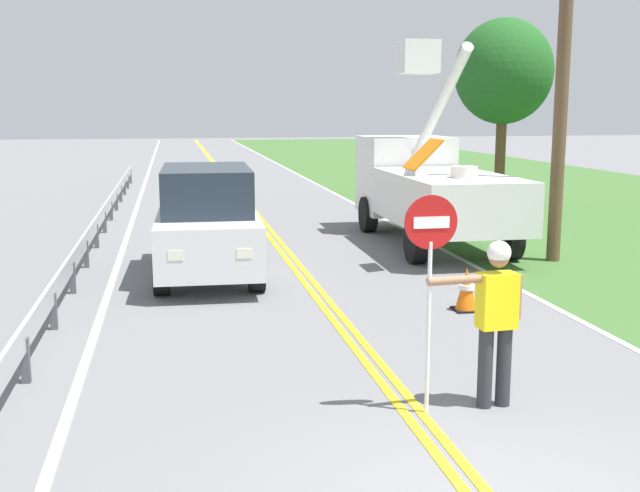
{
  "coord_description": "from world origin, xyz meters",
  "views": [
    {
      "loc": [
        -2.43,
        -5.22,
        3.2
      ],
      "look_at": [
        -0.33,
        5.83,
        1.2
      ],
      "focal_mm": 43.74,
      "sensor_mm": 36.0,
      "label": 1
    }
  ],
  "objects": [
    {
      "name": "stop_sign_paddle",
      "position": [
        0.14,
        2.27,
        1.71
      ],
      "size": [
        0.56,
        0.04,
        2.33
      ],
      "color": "silver",
      "rests_on": "ground"
    },
    {
      "name": "centerline_yellow_left",
      "position": [
        -0.09,
        20.0,
        0.01
      ],
      "size": [
        0.11,
        110.0,
        0.01
      ],
      "primitive_type": "cube",
      "color": "yellow",
      "rests_on": "ground"
    },
    {
      "name": "centerline_yellow_right",
      "position": [
        0.09,
        20.0,
        0.01
      ],
      "size": [
        0.11,
        110.0,
        0.01
      ],
      "primitive_type": "cube",
      "color": "yellow",
      "rests_on": "ground"
    },
    {
      "name": "oncoming_suv_nearest",
      "position": [
        -1.8,
        9.61,
        1.06
      ],
      "size": [
        2.02,
        4.65,
        2.1
      ],
      "color": "silver",
      "rests_on": "ground"
    },
    {
      "name": "flagger_worker",
      "position": [
        0.91,
        2.33,
        1.05
      ],
      "size": [
        1.09,
        0.27,
        1.83
      ],
      "color": "#2D2D33",
      "rests_on": "ground"
    },
    {
      "name": "grass_verge_right",
      "position": [
        11.6,
        20.0,
        0.0
      ],
      "size": [
        16.0,
        110.0,
        0.01
      ],
      "primitive_type": "cube",
      "color": "#3D662D",
      "rests_on": "ground"
    },
    {
      "name": "edge_line_left",
      "position": [
        -3.6,
        20.0,
        0.01
      ],
      "size": [
        0.12,
        110.0,
        0.01
      ],
      "primitive_type": "cube",
      "color": "silver",
      "rests_on": "ground"
    },
    {
      "name": "utility_bucket_truck",
      "position": [
        3.58,
        12.63,
        1.39
      ],
      "size": [
        2.73,
        6.83,
        4.83
      ],
      "color": "silver",
      "rests_on": "ground"
    },
    {
      "name": "utility_pole_near",
      "position": [
        5.46,
        9.81,
        4.04
      ],
      "size": [
        1.8,
        0.28,
        7.73
      ],
      "color": "brown",
      "rests_on": "ground"
    },
    {
      "name": "guardrail_left_shoulder",
      "position": [
        -4.2,
        14.33,
        0.52
      ],
      "size": [
        0.1,
        32.0,
        0.71
      ],
      "color": "#9EA0A3",
      "rests_on": "ground"
    },
    {
      "name": "roadside_tree_verge",
      "position": [
        7.64,
        17.68,
        4.27
      ],
      "size": [
        3.0,
        3.0,
        5.9
      ],
      "color": "brown",
      "rests_on": "ground"
    },
    {
      "name": "traffic_cone_lead",
      "position": [
        2.13,
        6.23,
        0.34
      ],
      "size": [
        0.4,
        0.4,
        0.7
      ],
      "color": "orange",
      "rests_on": "ground"
    },
    {
      "name": "edge_line_right",
      "position": [
        3.6,
        20.0,
        0.01
      ],
      "size": [
        0.12,
        110.0,
        0.01
      ],
      "primitive_type": "cube",
      "color": "silver",
      "rests_on": "ground"
    }
  ]
}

